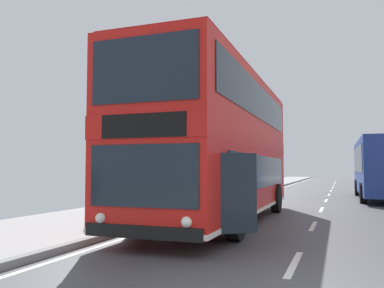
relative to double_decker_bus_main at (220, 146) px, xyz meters
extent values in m
cube|color=silver|center=(2.68, -4.72, -2.29)|extent=(0.12, 2.00, 0.00)
cube|color=silver|center=(2.68, 0.08, -2.29)|extent=(0.12, 2.00, 0.00)
cube|color=silver|center=(2.68, 4.88, -2.29)|extent=(0.12, 2.00, 0.00)
cube|color=silver|center=(2.68, 9.68, -2.29)|extent=(0.12, 2.00, 0.00)
cube|color=silver|center=(2.68, 14.48, -2.29)|extent=(0.12, 2.00, 0.00)
cube|color=silver|center=(2.68, 19.28, -2.29)|extent=(0.12, 2.00, 0.00)
cube|color=silver|center=(2.68, 24.08, -2.29)|extent=(0.12, 2.00, 0.00)
cube|color=silver|center=(2.68, 28.88, -2.29)|extent=(0.12, 2.00, 0.00)
cube|color=silver|center=(2.68, 33.68, -2.29)|extent=(0.12, 2.00, 0.00)
cube|color=silver|center=(2.68, 38.48, -2.29)|extent=(0.12, 2.00, 0.00)
cube|color=silver|center=(2.68, 43.28, -2.29)|extent=(0.12, 2.00, 0.00)
cube|color=red|center=(0.00, 0.02, -1.03)|extent=(2.57, 10.34, 1.82)
cube|color=red|center=(0.00, 0.02, 0.11)|extent=(2.58, 10.39, 0.47)
cube|color=red|center=(0.00, 0.02, 1.18)|extent=(2.57, 10.34, 1.66)
cube|color=#A91511|center=(0.00, 0.02, 2.05)|extent=(2.49, 10.03, 0.08)
cube|color=#19232D|center=(0.03, -5.16, -0.82)|extent=(2.19, 0.05, 1.16)
cube|color=black|center=(0.03, -5.16, 0.11)|extent=(1.75, 0.04, 0.45)
cube|color=#19232D|center=(0.03, -5.16, 1.18)|extent=(2.19, 0.05, 1.26)
cube|color=black|center=(0.03, -5.16, -1.84)|extent=(2.37, 0.10, 0.24)
cube|color=white|center=(0.00, 0.02, -1.88)|extent=(2.59, 10.39, 0.10)
cube|color=#19232D|center=(1.25, 0.28, -0.78)|extent=(0.08, 8.05, 0.94)
cube|color=#19232D|center=(1.26, 0.03, 1.26)|extent=(0.09, 9.29, 0.99)
cube|color=#19232D|center=(-1.26, 0.26, -0.78)|extent=(0.08, 8.05, 0.94)
cube|color=#19232D|center=(-1.26, 0.01, 1.26)|extent=(0.09, 9.29, 0.99)
sphere|color=white|center=(0.91, -5.17, -1.62)|extent=(0.20, 0.20, 0.20)
sphere|color=white|center=(-0.84, -5.18, -1.62)|extent=(0.20, 0.20, 0.20)
cube|color=#19232D|center=(1.55, -4.08, -1.16)|extent=(0.68, 0.50, 1.56)
cube|color=black|center=(1.21, -3.78, -1.16)|extent=(0.11, 0.90, 1.56)
cylinder|color=black|center=(1.22, -2.93, -1.77)|extent=(0.31, 1.04, 1.04)
cylinder|color=black|center=(-1.18, -2.95, -1.77)|extent=(0.31, 1.04, 1.04)
cylinder|color=black|center=(1.17, 3.28, -1.77)|extent=(0.31, 1.04, 1.04)
cylinder|color=black|center=(-1.22, 3.27, -1.77)|extent=(0.31, 1.04, 1.04)
cube|color=navy|center=(5.49, 11.49, -0.59)|extent=(2.53, 9.52, 2.76)
cube|color=#19232D|center=(4.27, 11.47, -0.21)|extent=(0.11, 8.07, 1.32)
cube|color=#19232D|center=(5.44, 16.25, -0.32)|extent=(2.09, 0.05, 1.66)
cylinder|color=black|center=(4.30, 14.22, -1.81)|extent=(0.29, 0.96, 0.96)
cylinder|color=black|center=(4.36, 8.53, -1.81)|extent=(0.29, 0.96, 0.96)
camera|label=1|loc=(3.48, -11.80, -0.69)|focal=37.72mm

